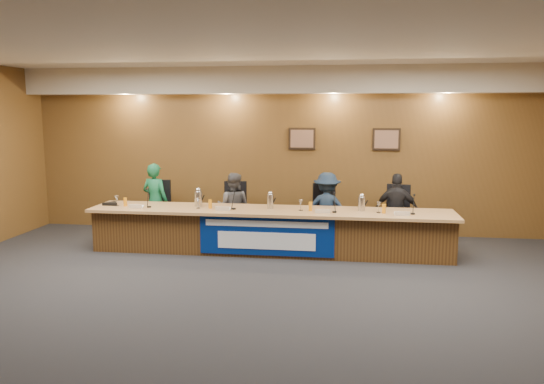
% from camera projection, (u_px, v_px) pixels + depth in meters
% --- Properties ---
extents(floor, '(10.00, 10.00, 0.00)m').
position_uv_depth(floor, '(243.00, 302.00, 6.69)').
color(floor, black).
rests_on(floor, ground).
extents(ceiling, '(10.00, 8.00, 0.04)m').
position_uv_depth(ceiling, '(240.00, 41.00, 6.20)').
color(ceiling, silver).
rests_on(ceiling, wall_back).
extents(wall_back, '(10.00, 0.04, 3.20)m').
position_uv_depth(wall_back, '(282.00, 151.00, 10.36)').
color(wall_back, brown).
rests_on(wall_back, floor).
extents(soffit, '(10.00, 0.50, 0.50)m').
position_uv_depth(soffit, '(280.00, 80.00, 9.91)').
color(soffit, beige).
rests_on(soffit, wall_back).
extents(dais_body, '(6.00, 0.80, 0.70)m').
position_uv_depth(dais_body, '(270.00, 232.00, 8.99)').
color(dais_body, '#4B2E14').
rests_on(dais_body, floor).
extents(dais_top, '(6.10, 0.95, 0.05)m').
position_uv_depth(dais_top, '(270.00, 211.00, 8.88)').
color(dais_top, '#AA7B4B').
rests_on(dais_top, dais_body).
extents(banner, '(2.20, 0.02, 0.65)m').
position_uv_depth(banner, '(266.00, 236.00, 8.58)').
color(banner, navy).
rests_on(banner, dais_body).
extents(banner_text_upper, '(2.00, 0.01, 0.10)m').
position_uv_depth(banner_text_upper, '(266.00, 224.00, 8.53)').
color(banner_text_upper, silver).
rests_on(banner_text_upper, banner).
extents(banner_text_lower, '(1.60, 0.01, 0.28)m').
position_uv_depth(banner_text_lower, '(266.00, 241.00, 8.58)').
color(banner_text_lower, silver).
rests_on(banner_text_lower, banner).
extents(wall_photo_left, '(0.52, 0.04, 0.42)m').
position_uv_depth(wall_photo_left, '(302.00, 139.00, 10.24)').
color(wall_photo_left, black).
rests_on(wall_photo_left, wall_back).
extents(wall_photo_right, '(0.52, 0.04, 0.42)m').
position_uv_depth(wall_photo_right, '(386.00, 139.00, 10.02)').
color(wall_photo_right, black).
rests_on(wall_photo_right, wall_back).
extents(panelist_a, '(0.58, 0.45, 1.42)m').
position_uv_depth(panelist_a, '(155.00, 201.00, 9.90)').
color(panelist_a, '#125733').
rests_on(panelist_a, floor).
extents(panelist_b, '(0.64, 0.51, 1.27)m').
position_uv_depth(panelist_b, '(233.00, 207.00, 9.71)').
color(panelist_b, '#47484C').
rests_on(panelist_b, floor).
extents(panelist_c, '(0.87, 0.53, 1.30)m').
position_uv_depth(panelist_c, '(327.00, 209.00, 9.47)').
color(panelist_c, '#142134').
rests_on(panelist_c, floor).
extents(panelist_d, '(0.81, 0.46, 1.31)m').
position_uv_depth(panelist_d, '(397.00, 210.00, 9.30)').
color(panelist_d, black).
rests_on(panelist_d, floor).
extents(office_chair_a, '(0.53, 0.53, 0.08)m').
position_uv_depth(office_chair_a, '(158.00, 212.00, 10.04)').
color(office_chair_a, black).
rests_on(office_chair_a, floor).
extents(office_chair_b, '(0.53, 0.53, 0.08)m').
position_uv_depth(office_chair_b, '(235.00, 214.00, 9.83)').
color(office_chair_b, black).
rests_on(office_chair_b, floor).
extents(office_chair_c, '(0.60, 0.60, 0.08)m').
position_uv_depth(office_chair_c, '(327.00, 217.00, 9.59)').
color(office_chair_c, black).
rests_on(office_chair_c, floor).
extents(office_chair_d, '(0.58, 0.58, 0.08)m').
position_uv_depth(office_chair_d, '(396.00, 219.00, 9.42)').
color(office_chair_d, black).
rests_on(office_chair_d, floor).
extents(nameplate_a, '(0.24, 0.08, 0.10)m').
position_uv_depth(nameplate_a, '(135.00, 206.00, 8.94)').
color(nameplate_a, white).
rests_on(nameplate_a, dais_top).
extents(microphone_a, '(0.07, 0.07, 0.02)m').
position_uv_depth(microphone_a, '(149.00, 207.00, 9.06)').
color(microphone_a, black).
rests_on(microphone_a, dais_top).
extents(juice_glass_a, '(0.06, 0.06, 0.15)m').
position_uv_depth(juice_glass_a, '(125.00, 202.00, 9.16)').
color(juice_glass_a, orange).
rests_on(juice_glass_a, dais_top).
extents(water_glass_a, '(0.08, 0.08, 0.18)m').
position_uv_depth(water_glass_a, '(117.00, 201.00, 9.18)').
color(water_glass_a, silver).
rests_on(water_glass_a, dais_top).
extents(nameplate_b, '(0.24, 0.08, 0.10)m').
position_uv_depth(nameplate_b, '(222.00, 208.00, 8.75)').
color(nameplate_b, white).
rests_on(nameplate_b, dais_top).
extents(microphone_b, '(0.07, 0.07, 0.02)m').
position_uv_depth(microphone_b, '(234.00, 209.00, 8.88)').
color(microphone_b, black).
rests_on(microphone_b, dais_top).
extents(juice_glass_b, '(0.06, 0.06, 0.15)m').
position_uv_depth(juice_glass_b, '(210.00, 204.00, 8.95)').
color(juice_glass_b, orange).
rests_on(juice_glass_b, dais_top).
extents(water_glass_b, '(0.08, 0.08, 0.18)m').
position_uv_depth(water_glass_b, '(198.00, 203.00, 8.96)').
color(water_glass_b, silver).
rests_on(water_glass_b, dais_top).
extents(nameplate_c, '(0.24, 0.08, 0.10)m').
position_uv_depth(nameplate_c, '(322.00, 211.00, 8.52)').
color(nameplate_c, white).
rests_on(nameplate_c, dais_top).
extents(microphone_c, '(0.07, 0.07, 0.02)m').
position_uv_depth(microphone_c, '(334.00, 212.00, 8.60)').
color(microphone_c, black).
rests_on(microphone_c, dais_top).
extents(juice_glass_c, '(0.06, 0.06, 0.15)m').
position_uv_depth(juice_glass_c, '(310.00, 206.00, 8.73)').
color(juice_glass_c, orange).
rests_on(juice_glass_c, dais_top).
extents(water_glass_c, '(0.08, 0.08, 0.18)m').
position_uv_depth(water_glass_c, '(301.00, 205.00, 8.76)').
color(water_glass_c, silver).
rests_on(water_glass_c, dais_top).
extents(nameplate_d, '(0.24, 0.08, 0.10)m').
position_uv_depth(nameplate_d, '(402.00, 213.00, 8.32)').
color(nameplate_d, white).
rests_on(nameplate_d, dais_top).
extents(microphone_d, '(0.07, 0.07, 0.02)m').
position_uv_depth(microphone_d, '(413.00, 214.00, 8.45)').
color(microphone_d, black).
rests_on(microphone_d, dais_top).
extents(juice_glass_d, '(0.06, 0.06, 0.15)m').
position_uv_depth(juice_glass_d, '(384.00, 209.00, 8.53)').
color(juice_glass_d, orange).
rests_on(juice_glass_d, dais_top).
extents(water_glass_d, '(0.08, 0.08, 0.18)m').
position_uv_depth(water_glass_d, '(379.00, 207.00, 8.56)').
color(water_glass_d, silver).
rests_on(water_glass_d, dais_top).
extents(carafe_left, '(0.13, 0.13, 0.26)m').
position_uv_depth(carafe_left, '(198.00, 199.00, 9.14)').
color(carafe_left, silver).
rests_on(carafe_left, dais_top).
extents(carafe_mid, '(0.11, 0.11, 0.24)m').
position_uv_depth(carafe_mid, '(270.00, 201.00, 8.94)').
color(carafe_mid, silver).
rests_on(carafe_mid, dais_top).
extents(carafe_right, '(0.12, 0.12, 0.23)m').
position_uv_depth(carafe_right, '(362.00, 204.00, 8.73)').
color(carafe_right, silver).
rests_on(carafe_right, dais_top).
extents(speakerphone, '(0.32, 0.32, 0.05)m').
position_uv_depth(speakerphone, '(111.00, 204.00, 9.27)').
color(speakerphone, black).
rests_on(speakerphone, dais_top).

